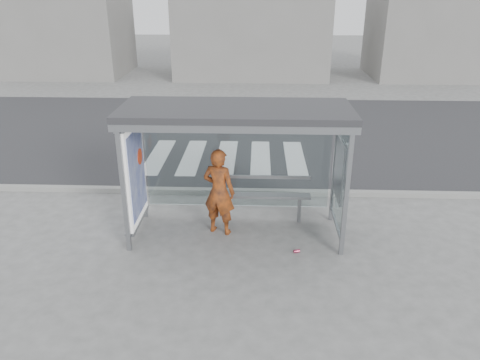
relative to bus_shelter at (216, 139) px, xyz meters
name	(u,v)px	position (x,y,z in m)	size (l,w,h in m)	color
ground	(236,234)	(0.37, -0.06, -1.98)	(80.00, 80.00, 0.00)	#61615F
road	(246,132)	(0.37, 6.94, -1.98)	(30.00, 10.00, 0.01)	#2B2B2E
curb	(240,192)	(0.37, 1.89, -1.92)	(30.00, 0.18, 0.12)	gray
crosswalk	(226,157)	(-0.13, 4.44, -1.98)	(4.55, 3.00, 0.00)	silver
bus_shelter	(216,139)	(0.00, 0.00, 0.00)	(4.25, 1.65, 2.62)	gray
building_left	(67,17)	(-9.63, 17.94, 1.02)	(6.00, 5.00, 6.00)	slate
building_center	(252,28)	(0.37, 17.94, 0.52)	(8.00, 5.00, 5.00)	slate
building_right	(424,8)	(9.37, 17.94, 1.52)	(5.00, 5.00, 7.00)	slate
person	(219,192)	(0.03, 0.01, -1.09)	(0.65, 0.43, 1.79)	red
bench	(263,195)	(0.92, 0.52, -1.39)	(1.96, 0.24, 1.01)	slate
soda_can	(297,251)	(1.55, -0.74, -1.95)	(0.06, 0.06, 0.11)	#CC3C62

